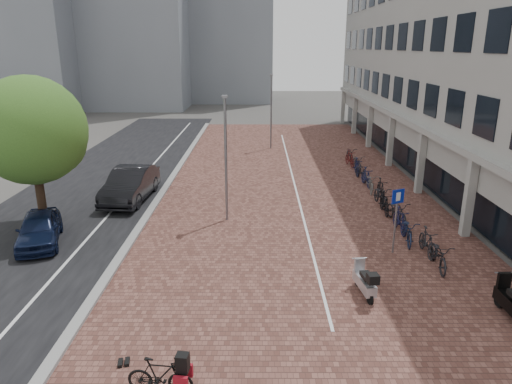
% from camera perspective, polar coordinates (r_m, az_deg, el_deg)
% --- Properties ---
extents(ground, '(140.00, 140.00, 0.00)m').
position_cam_1_polar(ground, '(16.21, -0.11, -10.81)').
color(ground, '#474442').
rests_on(ground, ground).
extents(plaza_brick, '(14.50, 42.00, 0.04)m').
position_cam_1_polar(plaza_brick, '(27.44, 4.25, 1.18)').
color(plaza_brick, brown).
rests_on(plaza_brick, ground).
extents(street_asphalt, '(8.00, 50.00, 0.03)m').
position_cam_1_polar(street_asphalt, '(28.85, -18.12, 1.15)').
color(street_asphalt, black).
rests_on(street_asphalt, ground).
extents(curb, '(0.35, 42.00, 0.14)m').
position_cam_1_polar(curb, '(27.85, -10.49, 1.31)').
color(curb, gray).
rests_on(curb, ground).
extents(lane_line, '(0.12, 44.00, 0.00)m').
position_cam_1_polar(lane_line, '(28.28, -14.27, 1.20)').
color(lane_line, white).
rests_on(lane_line, street_asphalt).
extents(parking_line, '(0.10, 30.00, 0.00)m').
position_cam_1_polar(parking_line, '(27.45, 4.66, 1.23)').
color(parking_line, white).
rests_on(parking_line, plaza_brick).
extents(office_building, '(8.40, 40.00, 15.00)m').
position_cam_1_polar(office_building, '(32.91, 24.48, 17.32)').
color(office_building, '#9C9C97').
rests_on(office_building, ground).
extents(car_navy, '(2.63, 4.11, 1.30)m').
position_cam_1_polar(car_navy, '(20.73, -25.00, -4.08)').
color(car_navy, '#0E1734').
rests_on(car_navy, ground).
extents(car_dark, '(2.09, 5.20, 1.68)m').
position_cam_1_polar(car_dark, '(24.90, -15.10, 0.90)').
color(car_dark, black).
rests_on(car_dark, ground).
extents(hero_bike, '(1.60, 0.62, 1.10)m').
position_cam_1_polar(hero_bike, '(11.64, -11.67, -21.11)').
color(hero_bike, black).
rests_on(hero_bike, ground).
extents(shoes, '(0.46, 0.41, 0.10)m').
position_cam_1_polar(shoes, '(12.91, -15.88, -19.54)').
color(shoes, black).
rests_on(shoes, ground).
extents(scooter_front, '(0.70, 1.63, 1.08)m').
position_cam_1_polar(scooter_front, '(15.50, 13.14, -10.46)').
color(scooter_front, '#B4B4BA').
rests_on(scooter_front, ground).
extents(parking_sign, '(0.51, 0.26, 2.60)m').
position_cam_1_polar(parking_sign, '(18.30, 16.81, -2.19)').
color(parking_sign, slate).
rests_on(parking_sign, ground).
extents(lamp_near, '(0.12, 0.12, 5.61)m').
position_cam_1_polar(lamp_near, '(20.70, -3.70, 3.81)').
color(lamp_near, gray).
rests_on(lamp_near, ground).
extents(lamp_far, '(0.12, 0.12, 5.60)m').
position_cam_1_polar(lamp_far, '(36.08, 1.85, 9.68)').
color(lamp_far, slate).
rests_on(lamp_far, ground).
extents(street_tree, '(4.53, 4.53, 6.59)m').
position_cam_1_polar(street_tree, '(21.70, -25.35, 6.53)').
color(street_tree, '#382619').
rests_on(street_tree, ground).
extents(bike_row, '(1.35, 18.11, 1.05)m').
position_cam_1_polar(bike_row, '(25.18, 14.58, 0.37)').
color(bike_row, black).
rests_on(bike_row, ground).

